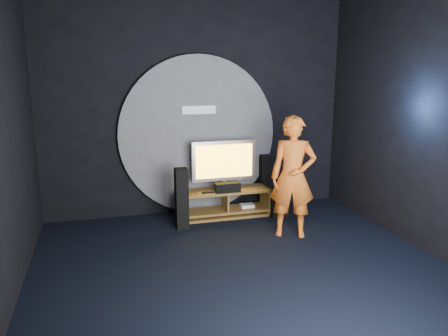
# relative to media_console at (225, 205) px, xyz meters

# --- Properties ---
(floor) EXTENTS (5.00, 5.00, 0.00)m
(floor) POSITION_rel_media_console_xyz_m (-0.35, -2.05, -0.19)
(floor) COLOR black
(floor) RESTS_ON ground
(back_wall) EXTENTS (5.00, 0.04, 3.50)m
(back_wall) POSITION_rel_media_console_xyz_m (-0.35, 0.45, 1.56)
(back_wall) COLOR black
(back_wall) RESTS_ON ground
(front_wall) EXTENTS (5.00, 0.04, 3.50)m
(front_wall) POSITION_rel_media_console_xyz_m (-0.35, -4.55, 1.56)
(front_wall) COLOR black
(front_wall) RESTS_ON ground
(right_wall) EXTENTS (0.04, 5.00, 3.50)m
(right_wall) POSITION_rel_media_console_xyz_m (2.15, -2.05, 1.56)
(right_wall) COLOR black
(right_wall) RESTS_ON ground
(wall_disc_panel) EXTENTS (2.60, 0.11, 2.60)m
(wall_disc_panel) POSITION_rel_media_console_xyz_m (-0.35, 0.39, 1.11)
(wall_disc_panel) COLOR #515156
(wall_disc_panel) RESTS_ON ground
(media_console) EXTENTS (1.46, 0.45, 0.45)m
(media_console) POSITION_rel_media_console_xyz_m (0.00, 0.00, 0.00)
(media_console) COLOR olive
(media_console) RESTS_ON ground
(tv) EXTENTS (1.06, 0.22, 0.79)m
(tv) POSITION_rel_media_console_xyz_m (-0.01, 0.07, 0.69)
(tv) COLOR #ADACB4
(tv) RESTS_ON media_console
(center_speaker) EXTENTS (0.40, 0.15, 0.15)m
(center_speaker) POSITION_rel_media_console_xyz_m (-0.01, -0.15, 0.33)
(center_speaker) COLOR black
(center_speaker) RESTS_ON media_console
(remote) EXTENTS (0.18, 0.05, 0.02)m
(remote) POSITION_rel_media_console_xyz_m (-0.32, -0.12, 0.27)
(remote) COLOR black
(remote) RESTS_ON media_console
(tower_speaker_left) EXTENTS (0.19, 0.21, 0.93)m
(tower_speaker_left) POSITION_rel_media_console_xyz_m (-0.79, -0.35, 0.27)
(tower_speaker_left) COLOR black
(tower_speaker_left) RESTS_ON ground
(tower_speaker_right) EXTENTS (0.19, 0.21, 0.93)m
(tower_speaker_right) POSITION_rel_media_console_xyz_m (0.80, 0.30, 0.27)
(tower_speaker_right) COLOR black
(tower_speaker_right) RESTS_ON ground
(subwoofer) EXTENTS (0.29, 0.29, 0.32)m
(subwoofer) POSITION_rel_media_console_xyz_m (0.84, -0.22, -0.04)
(subwoofer) COLOR black
(subwoofer) RESTS_ON ground
(player) EXTENTS (0.75, 0.64, 1.74)m
(player) POSITION_rel_media_console_xyz_m (0.69, -1.06, 0.68)
(player) COLOR orange
(player) RESTS_ON ground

